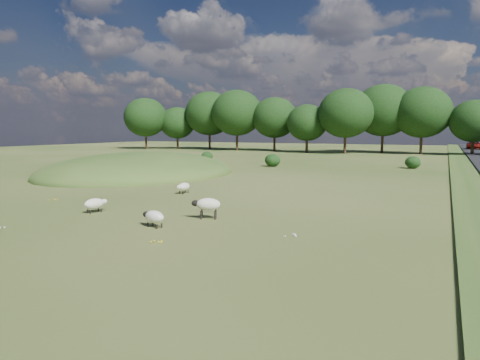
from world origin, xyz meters
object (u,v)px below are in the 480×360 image
sheep_2 (95,204)px  sheep_3 (184,187)px  sheep_1 (207,204)px  sheep_0 (154,217)px  car_5 (474,145)px

sheep_2 → sheep_3: (0.47, 7.13, -0.01)m
sheep_3 → sheep_2: bearing=-1.6°
sheep_1 → sheep_3: size_ratio=1.14×
sheep_0 → sheep_1: 2.67m
sheep_0 → sheep_1: bearing=-102.3°
sheep_0 → sheep_2: 4.71m
sheep_0 → sheep_3: sheep_0 is taller
sheep_1 → sheep_3: (-5.23, 6.04, -0.23)m
sheep_0 → car_5: (15.75, 80.45, 0.56)m
sheep_1 → car_5: bearing=-120.9°
sheep_2 → sheep_3: sheep_2 is taller
sheep_1 → car_5: (14.57, 78.07, 0.33)m
sheep_0 → sheep_1: sheep_1 is taller
sheep_3 → car_5: car_5 is taller
sheep_2 → car_5: car_5 is taller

